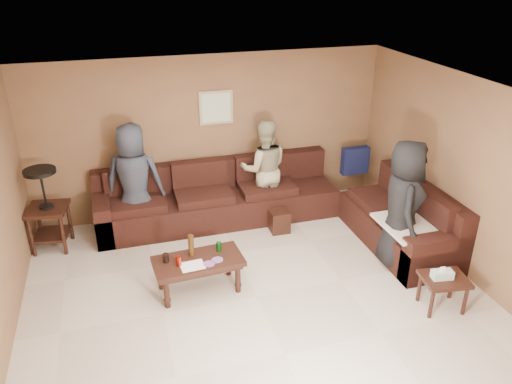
# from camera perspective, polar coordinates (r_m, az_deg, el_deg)

# --- Properties ---
(room) EXTENTS (5.60, 5.50, 2.50)m
(room) POSITION_cam_1_polar(r_m,az_deg,el_deg) (5.41, 0.03, 2.31)
(room) COLOR beige
(room) RESTS_ON ground
(sectional_sofa) EXTENTS (4.65, 2.90, 0.97)m
(sectional_sofa) POSITION_cam_1_polar(r_m,az_deg,el_deg) (7.52, 2.67, -2.02)
(sectional_sofa) COLOR black
(sectional_sofa) RESTS_ON ground
(coffee_table) EXTENTS (1.11, 0.61, 0.73)m
(coffee_table) POSITION_cam_1_polar(r_m,az_deg,el_deg) (6.19, -6.66, -8.16)
(coffee_table) COLOR black
(coffee_table) RESTS_ON ground
(end_table_left) EXTENTS (0.61, 0.61, 1.21)m
(end_table_left) POSITION_cam_1_polar(r_m,az_deg,el_deg) (7.48, -22.79, -1.68)
(end_table_left) COLOR black
(end_table_left) RESTS_ON ground
(side_table_right) EXTENTS (0.57, 0.49, 0.57)m
(side_table_right) POSITION_cam_1_polar(r_m,az_deg,el_deg) (6.26, 20.65, -9.53)
(side_table_right) COLOR black
(side_table_right) RESTS_ON ground
(waste_bin) EXTENTS (0.29, 0.29, 0.33)m
(waste_bin) POSITION_cam_1_polar(r_m,az_deg,el_deg) (7.54, 2.67, -3.32)
(waste_bin) COLOR black
(waste_bin) RESTS_ON ground
(wall_art) EXTENTS (0.52, 0.04, 0.52)m
(wall_art) POSITION_cam_1_polar(r_m,az_deg,el_deg) (7.70, -4.59, 9.60)
(wall_art) COLOR tan
(wall_art) RESTS_ON ground
(person_left) EXTENTS (0.94, 0.73, 1.70)m
(person_left) POSITION_cam_1_polar(r_m,az_deg,el_deg) (7.40, -13.72, 1.26)
(person_left) COLOR #292E3A
(person_left) RESTS_ON ground
(person_middle) EXTENTS (0.85, 0.72, 1.57)m
(person_middle) POSITION_cam_1_polar(r_m,az_deg,el_deg) (7.76, 0.92, 2.64)
(person_middle) COLOR tan
(person_middle) RESTS_ON ground
(person_right) EXTENTS (0.83, 1.00, 1.74)m
(person_right) POSITION_cam_1_polar(r_m,az_deg,el_deg) (6.73, 16.43, -1.38)
(person_right) COLOR black
(person_right) RESTS_ON ground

